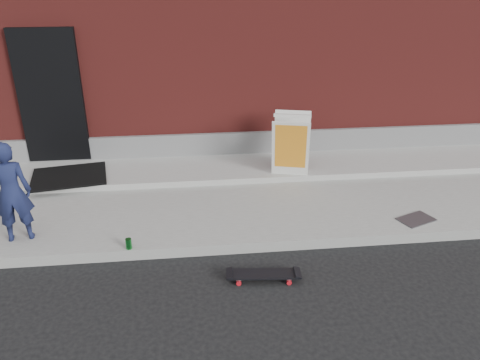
{
  "coord_description": "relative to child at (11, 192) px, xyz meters",
  "views": [
    {
      "loc": [
        -0.29,
        -5.09,
        3.37
      ],
      "look_at": [
        0.36,
        0.8,
        0.69
      ],
      "focal_mm": 35.0,
      "sensor_mm": 36.0,
      "label": 1
    }
  ],
  "objects": [
    {
      "name": "ground",
      "position": [
        2.56,
        -0.46,
        -0.82
      ],
      "size": [
        80.0,
        80.0,
        0.0
      ],
      "primitive_type": "plane",
      "color": "black",
      "rests_on": "ground"
    },
    {
      "name": "sidewalk",
      "position": [
        2.56,
        1.04,
        -0.74
      ],
      "size": [
        20.0,
        3.0,
        0.15
      ],
      "primitive_type": "cube",
      "color": "gray",
      "rests_on": "ground"
    },
    {
      "name": "apron",
      "position": [
        2.56,
        1.94,
        -0.62
      ],
      "size": [
        20.0,
        1.2,
        0.1
      ],
      "primitive_type": "cube",
      "color": "gray",
      "rests_on": "sidewalk"
    },
    {
      "name": "building",
      "position": [
        2.56,
        6.54,
        1.68
      ],
      "size": [
        20.0,
        8.1,
        5.0
      ],
      "color": "maroon",
      "rests_on": "ground"
    },
    {
      "name": "child",
      "position": [
        0.0,
        0.0,
        0.0
      ],
      "size": [
        0.54,
        0.41,
        1.34
      ],
      "primitive_type": "imported",
      "rotation": [
        0.0,
        0.0,
        3.34
      ],
      "color": "#171D40",
      "rests_on": "sidewalk"
    },
    {
      "name": "skateboard",
      "position": [
        3.05,
        -1.04,
        -0.74
      ],
      "size": [
        0.87,
        0.29,
        0.1
      ],
      "color": "red",
      "rests_on": "ground"
    },
    {
      "name": "pizza_sign",
      "position": [
        3.9,
        1.52,
        -0.07
      ],
      "size": [
        0.76,
        0.84,
        1.0
      ],
      "color": "silver",
      "rests_on": "apron"
    },
    {
      "name": "soda_can",
      "position": [
        1.43,
        -0.41,
        -0.6
      ],
      "size": [
        0.1,
        0.1,
        0.14
      ],
      "primitive_type": "cylinder",
      "rotation": [
        0.0,
        0.0,
        0.35
      ],
      "color": "#187B2A",
      "rests_on": "sidewalk"
    },
    {
      "name": "doormat",
      "position": [
        0.26,
        1.72,
        -0.55
      ],
      "size": [
        1.31,
        1.13,
        0.03
      ],
      "primitive_type": "cube",
      "rotation": [
        0.0,
        0.0,
        0.17
      ],
      "color": "black",
      "rests_on": "apron"
    },
    {
      "name": "utility_plate",
      "position": [
        5.37,
        -0.1,
        -0.66
      ],
      "size": [
        0.57,
        0.48,
        0.01
      ],
      "primitive_type": "cube",
      "rotation": [
        0.0,
        0.0,
        0.38
      ],
      "color": "#4B4B4F",
      "rests_on": "sidewalk"
    }
  ]
}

